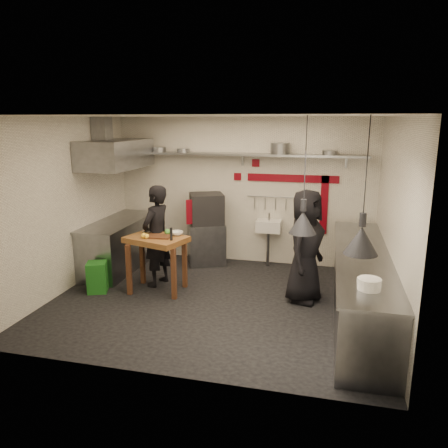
% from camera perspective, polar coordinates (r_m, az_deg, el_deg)
% --- Properties ---
extents(floor, '(5.00, 5.00, 0.00)m').
position_cam_1_polar(floor, '(6.90, -1.16, -10.01)').
color(floor, black).
rests_on(floor, ground).
extents(ceiling, '(5.00, 5.00, 0.00)m').
position_cam_1_polar(ceiling, '(6.33, -1.28, 13.93)').
color(ceiling, beige).
rests_on(ceiling, floor).
extents(wall_back, '(5.00, 0.04, 2.80)m').
position_cam_1_polar(wall_back, '(8.48, 2.46, 4.32)').
color(wall_back, silver).
rests_on(wall_back, floor).
extents(wall_front, '(5.00, 0.04, 2.80)m').
position_cam_1_polar(wall_front, '(4.54, -8.10, -3.97)').
color(wall_front, silver).
rests_on(wall_front, floor).
extents(wall_left, '(0.04, 4.20, 2.80)m').
position_cam_1_polar(wall_left, '(7.51, -20.00, 2.30)').
color(wall_left, silver).
rests_on(wall_left, floor).
extents(wall_right, '(0.04, 4.20, 2.80)m').
position_cam_1_polar(wall_right, '(6.32, 21.25, 0.20)').
color(wall_right, silver).
rests_on(wall_right, floor).
extents(red_band_horiz, '(1.70, 0.02, 0.14)m').
position_cam_1_polar(red_band_horiz, '(8.29, 8.94, 5.91)').
color(red_band_horiz, '#670510').
rests_on(red_band_horiz, wall_back).
extents(red_band_vert, '(0.14, 0.02, 1.10)m').
position_cam_1_polar(red_band_vert, '(8.34, 12.93, 2.43)').
color(red_band_vert, '#670510').
rests_on(red_band_vert, wall_back).
extents(red_tile_a, '(0.14, 0.02, 0.14)m').
position_cam_1_polar(red_tile_a, '(8.35, 4.17, 7.95)').
color(red_tile_a, '#670510').
rests_on(red_tile_a, wall_back).
extents(red_tile_b, '(0.14, 0.02, 0.14)m').
position_cam_1_polar(red_tile_b, '(8.44, 1.78, 6.20)').
color(red_tile_b, '#670510').
rests_on(red_tile_b, wall_back).
extents(back_shelf, '(4.60, 0.34, 0.04)m').
position_cam_1_polar(back_shelf, '(8.22, 2.26, 9.08)').
color(back_shelf, slate).
rests_on(back_shelf, wall_back).
extents(shelf_bracket_left, '(0.04, 0.06, 0.24)m').
position_cam_1_polar(shelf_bracket_left, '(8.95, -9.69, 8.62)').
color(shelf_bracket_left, slate).
rests_on(shelf_bracket_left, wall_back).
extents(shelf_bracket_mid, '(0.04, 0.06, 0.24)m').
position_cam_1_polar(shelf_bracket_mid, '(8.38, 2.46, 8.47)').
color(shelf_bracket_mid, slate).
rests_on(shelf_bracket_mid, wall_back).
extents(shelf_bracket_right, '(0.04, 0.06, 0.24)m').
position_cam_1_polar(shelf_bracket_right, '(8.22, 15.69, 7.89)').
color(shelf_bracket_right, slate).
rests_on(shelf_bracket_right, wall_back).
extents(pan_far_left, '(0.29, 0.29, 0.09)m').
position_cam_1_polar(pan_far_left, '(8.69, -8.47, 9.62)').
color(pan_far_left, slate).
rests_on(pan_far_left, back_shelf).
extents(pan_mid_left, '(0.31, 0.31, 0.07)m').
position_cam_1_polar(pan_mid_left, '(8.52, -5.35, 9.56)').
color(pan_mid_left, slate).
rests_on(pan_mid_left, back_shelf).
extents(stock_pot, '(0.39, 0.39, 0.20)m').
position_cam_1_polar(stock_pot, '(8.10, 7.35, 9.77)').
color(stock_pot, slate).
rests_on(stock_pot, back_shelf).
extents(pan_right, '(0.31, 0.31, 0.08)m').
position_cam_1_polar(pan_right, '(8.05, 13.65, 9.05)').
color(pan_right, slate).
rests_on(pan_right, back_shelf).
extents(oven_stand, '(0.88, 0.84, 0.80)m').
position_cam_1_polar(oven_stand, '(8.53, -2.31, -2.52)').
color(oven_stand, slate).
rests_on(oven_stand, floor).
extents(combi_oven, '(0.79, 0.77, 0.58)m').
position_cam_1_polar(combi_oven, '(8.35, -2.27, 2.01)').
color(combi_oven, black).
rests_on(combi_oven, oven_stand).
extents(oven_door, '(0.44, 0.21, 0.46)m').
position_cam_1_polar(oven_door, '(8.09, -3.31, 1.62)').
color(oven_door, '#670510').
rests_on(oven_door, combi_oven).
extents(oven_glass, '(0.38, 0.18, 0.34)m').
position_cam_1_polar(oven_glass, '(8.09, -3.20, 1.62)').
color(oven_glass, black).
rests_on(oven_glass, oven_door).
extents(hand_sink, '(0.46, 0.34, 0.22)m').
position_cam_1_polar(hand_sink, '(8.34, 5.88, -0.25)').
color(hand_sink, silver).
rests_on(hand_sink, wall_back).
extents(sink_tap, '(0.03, 0.03, 0.14)m').
position_cam_1_polar(sink_tap, '(8.30, 5.91, 0.96)').
color(sink_tap, slate).
rests_on(sink_tap, hand_sink).
extents(sink_drain, '(0.06, 0.06, 0.66)m').
position_cam_1_polar(sink_drain, '(8.42, 5.77, -3.22)').
color(sink_drain, slate).
rests_on(sink_drain, floor).
extents(utensil_rail, '(0.90, 0.02, 0.02)m').
position_cam_1_polar(utensil_rail, '(8.37, 6.10, 3.57)').
color(utensil_rail, slate).
rests_on(utensil_rail, wall_back).
extents(counter_right, '(0.70, 3.80, 0.90)m').
position_cam_1_polar(counter_right, '(6.55, 17.48, -7.73)').
color(counter_right, slate).
rests_on(counter_right, floor).
extents(counter_right_top, '(0.76, 3.90, 0.03)m').
position_cam_1_polar(counter_right_top, '(6.40, 17.78, -3.85)').
color(counter_right_top, slate).
rests_on(counter_right_top, counter_right).
extents(plate_stack, '(0.30, 0.30, 0.13)m').
position_cam_1_polar(plate_stack, '(5.08, 18.45, -7.46)').
color(plate_stack, silver).
rests_on(plate_stack, counter_right_top).
extents(small_bowl_right, '(0.24, 0.24, 0.05)m').
position_cam_1_polar(small_bowl_right, '(5.30, 18.03, -7.03)').
color(small_bowl_right, silver).
rests_on(small_bowl_right, counter_right_top).
extents(counter_left, '(0.70, 1.90, 0.90)m').
position_cam_1_polar(counter_left, '(8.43, -13.57, -2.75)').
color(counter_left, slate).
rests_on(counter_left, floor).
extents(counter_left_top, '(0.76, 2.00, 0.03)m').
position_cam_1_polar(counter_left_top, '(8.31, -13.75, 0.33)').
color(counter_left_top, slate).
rests_on(counter_left_top, counter_left).
extents(extractor_hood, '(0.78, 1.60, 0.50)m').
position_cam_1_polar(extractor_hood, '(8.10, -13.92, 8.85)').
color(extractor_hood, slate).
rests_on(extractor_hood, ceiling).
extents(hood_duct, '(0.28, 0.28, 0.50)m').
position_cam_1_polar(hood_duct, '(8.20, -15.66, 11.60)').
color(hood_duct, slate).
rests_on(hood_duct, ceiling).
extents(green_bin, '(0.39, 0.39, 0.50)m').
position_cam_1_polar(green_bin, '(7.46, -16.22, -6.68)').
color(green_bin, '#1B631A').
rests_on(green_bin, floor).
extents(prep_table, '(1.07, 0.88, 0.92)m').
position_cam_1_polar(prep_table, '(7.22, -8.71, -5.18)').
color(prep_table, brown).
rests_on(prep_table, floor).
extents(cutting_board, '(0.39, 0.29, 0.02)m').
position_cam_1_polar(cutting_board, '(7.05, -8.47, -1.62)').
color(cutting_board, '#522D1A').
rests_on(cutting_board, prep_table).
extents(pepper_mill, '(0.06, 0.06, 0.20)m').
position_cam_1_polar(pepper_mill, '(6.82, -6.91, -1.32)').
color(pepper_mill, black).
rests_on(pepper_mill, prep_table).
extents(lemon_a, '(0.09, 0.09, 0.09)m').
position_cam_1_polar(lemon_a, '(7.03, -10.44, -1.51)').
color(lemon_a, yellow).
rests_on(lemon_a, prep_table).
extents(lemon_b, '(0.10, 0.10, 0.08)m').
position_cam_1_polar(lemon_b, '(6.99, -10.09, -1.58)').
color(lemon_b, yellow).
rests_on(lemon_b, prep_table).
extents(veg_ball, '(0.11, 0.11, 0.10)m').
position_cam_1_polar(veg_ball, '(7.15, -7.39, -1.04)').
color(veg_ball, '#459234').
rests_on(veg_ball, prep_table).
extents(steel_tray, '(0.19, 0.15, 0.03)m').
position_cam_1_polar(steel_tray, '(7.31, -9.97, -1.10)').
color(steel_tray, slate).
rests_on(steel_tray, prep_table).
extents(bowl, '(0.28, 0.28, 0.07)m').
position_cam_1_polar(bowl, '(7.13, -6.20, -1.21)').
color(bowl, silver).
rests_on(bowl, prep_table).
extents(heat_lamp_near, '(0.38, 0.38, 1.37)m').
position_cam_1_polar(heat_lamp_near, '(5.17, 10.51, 6.17)').
color(heat_lamp_near, black).
rests_on(heat_lamp_near, ceiling).
extents(heat_lamp_far, '(0.40, 0.40, 1.39)m').
position_cam_1_polar(heat_lamp_far, '(4.56, 17.97, 4.64)').
color(heat_lamp_far, black).
rests_on(heat_lamp_far, ceiling).
extents(chef_left, '(0.55, 0.71, 1.71)m').
position_cam_1_polar(chef_left, '(7.38, -8.82, -1.56)').
color(chef_left, black).
rests_on(chef_left, floor).
extents(chef_right, '(0.79, 0.98, 1.75)m').
position_cam_1_polar(chef_right, '(6.76, 10.58, -2.88)').
color(chef_right, black).
rests_on(chef_right, floor).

